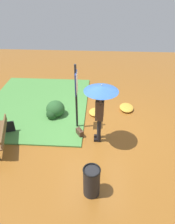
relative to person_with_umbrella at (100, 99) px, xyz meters
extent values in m
plane|color=brown|center=(-0.25, -0.12, -1.55)|extent=(18.00, 18.00, 0.00)
cube|color=#47843D|center=(-2.04, -2.54, -1.53)|extent=(4.80, 4.00, 0.05)
cylinder|color=black|center=(-0.17, -0.01, -1.12)|extent=(0.12, 0.12, 0.86)
cylinder|color=black|center=(0.01, -0.01, -1.12)|extent=(0.12, 0.12, 0.86)
cube|color=black|center=(-0.17, -0.05, -1.51)|extent=(0.12, 0.23, 0.08)
cube|color=black|center=(0.01, -0.05, -1.51)|extent=(0.12, 0.23, 0.08)
cube|color=#473323|center=(-0.08, -0.01, -0.37)|extent=(0.39, 0.26, 0.64)
sphere|color=#8C664C|center=(-0.08, -0.01, 0.09)|extent=(0.20, 0.20, 0.20)
ellipsoid|color=black|center=(-0.08, -0.01, 0.12)|extent=(0.20, 0.20, 0.15)
cylinder|color=#473323|center=(-0.29, -0.04, -0.16)|extent=(0.18, 0.13, 0.18)
cylinder|color=#473323|center=(-0.25, -0.05, -0.07)|extent=(0.24, 0.11, 0.33)
cube|color=black|center=(-0.17, -0.03, 0.07)|extent=(0.07, 0.02, 0.14)
cylinder|color=#473323|center=(0.08, -0.01, -0.13)|extent=(0.11, 0.10, 0.09)
cylinder|color=#473323|center=(0.07, 0.00, -0.04)|extent=(0.10, 0.09, 0.23)
cylinder|color=#A5A5AD|center=(0.06, 0.01, 0.27)|extent=(0.02, 0.02, 0.41)
cone|color=#264C8C|center=(0.06, 0.01, 0.37)|extent=(0.96, 0.96, 0.16)
sphere|color=#A5A5AD|center=(0.06, 0.01, 0.48)|extent=(0.02, 0.02, 0.02)
cylinder|color=black|center=(-0.67, -0.76, -0.40)|extent=(0.07, 0.07, 2.30)
cube|color=navy|center=(-0.67, -0.75, 0.15)|extent=(0.44, 0.04, 0.70)
cube|color=silver|center=(-0.67, -0.73, 0.15)|extent=(0.38, 0.01, 0.64)
cube|color=#4C3323|center=(-0.22, -0.64, -1.43)|extent=(0.33, 0.28, 0.24)
torus|color=#4C3323|center=(-0.22, -0.64, -1.27)|extent=(0.16, 0.11, 0.18)
cube|color=black|center=(-0.24, -2.99, -1.33)|extent=(0.16, 0.36, 0.44)
cube|color=brown|center=(0.40, -2.87, -1.09)|extent=(1.37, 0.50, 0.04)
cube|color=brown|center=(0.40, -2.82, -0.99)|extent=(1.35, 0.44, 0.10)
cube|color=brown|center=(0.40, -2.82, -0.85)|extent=(1.35, 0.44, 0.10)
cylinder|color=black|center=(1.90, -0.15, -1.15)|extent=(0.40, 0.40, 0.80)
torus|color=black|center=(1.90, -0.15, -0.74)|extent=(0.42, 0.42, 0.04)
ellipsoid|color=#285628|center=(-1.32, -1.63, -1.25)|extent=(0.68, 0.68, 0.61)
ellipsoid|color=#1E421E|center=(-1.11, -1.74, -1.35)|extent=(0.41, 0.41, 0.41)
ellipsoid|color=gold|center=(-1.93, 1.06, -1.48)|extent=(0.68, 0.55, 0.15)
ellipsoid|color=gold|center=(-1.56, -0.17, -1.49)|extent=(0.57, 0.46, 0.13)
camera|label=1|loc=(5.03, -0.06, 2.94)|focal=33.23mm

